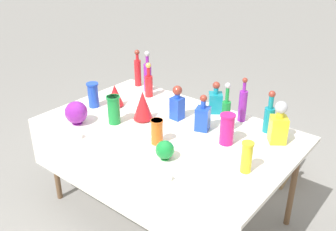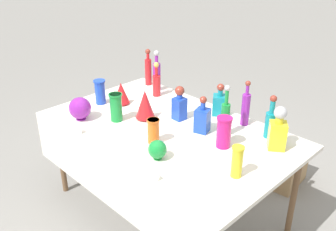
{
  "view_description": "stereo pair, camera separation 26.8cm",
  "coord_description": "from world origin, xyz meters",
  "px_view_note": "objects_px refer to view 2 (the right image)",
  "views": [
    {
      "loc": [
        1.52,
        -1.87,
        2.04
      ],
      "look_at": [
        0.0,
        0.0,
        0.86
      ],
      "focal_mm": 40.0,
      "sensor_mm": 36.0,
      "label": 1
    },
    {
      "loc": [
        1.72,
        -1.69,
        2.04
      ],
      "look_at": [
        0.0,
        0.0,
        0.86
      ],
      "focal_mm": 40.0,
      "sensor_mm": 36.0,
      "label": 2
    }
  ],
  "objects_px": {
    "slender_vase_1": "(116,106)",
    "square_decanter_1": "(278,130)",
    "square_decanter_3": "(202,118)",
    "tall_bottle_3": "(157,74)",
    "slender_vase_4": "(100,91)",
    "tall_bottle_4": "(246,107)",
    "tall_bottle_1": "(225,117)",
    "slender_vase_3": "(224,131)",
    "tall_bottle_5": "(157,83)",
    "round_bowl_1": "(80,108)",
    "square_decanter_0": "(220,103)",
    "slender_vase_2": "(153,130)",
    "round_bowl_0": "(157,149)",
    "cardboard_box_behind_left": "(277,164)",
    "fluted_vase_1": "(121,93)",
    "tall_bottle_2": "(148,69)",
    "slender_vase_0": "(237,161)",
    "tall_bottle_0": "(271,121)",
    "square_decanter_2": "(179,104)",
    "fluted_vase_0": "(145,104)"
  },
  "relations": [
    {
      "from": "tall_bottle_0",
      "to": "round_bowl_1",
      "type": "bearing_deg",
      "value": -146.03
    },
    {
      "from": "round_bowl_0",
      "to": "cardboard_box_behind_left",
      "type": "bearing_deg",
      "value": 84.21
    },
    {
      "from": "tall_bottle_5",
      "to": "square_decanter_1",
      "type": "xyz_separation_m",
      "value": [
        1.2,
        -0.04,
        0.01
      ]
    },
    {
      "from": "square_decanter_1",
      "to": "slender_vase_0",
      "type": "xyz_separation_m",
      "value": [
        0.01,
        -0.45,
        -0.03
      ]
    },
    {
      "from": "tall_bottle_2",
      "to": "tall_bottle_4",
      "type": "bearing_deg",
      "value": -1.99
    },
    {
      "from": "tall_bottle_5",
      "to": "slender_vase_2",
      "type": "bearing_deg",
      "value": -44.54
    },
    {
      "from": "square_decanter_1",
      "to": "tall_bottle_4",
      "type": "bearing_deg",
      "value": 158.68
    },
    {
      "from": "round_bowl_1",
      "to": "tall_bottle_3",
      "type": "bearing_deg",
      "value": 91.4
    },
    {
      "from": "slender_vase_2",
      "to": "square_decanter_1",
      "type": "bearing_deg",
      "value": 40.34
    },
    {
      "from": "tall_bottle_5",
      "to": "cardboard_box_behind_left",
      "type": "xyz_separation_m",
      "value": [
        0.88,
        0.66,
        -0.72
      ]
    },
    {
      "from": "slender_vase_1",
      "to": "square_decanter_1",
      "type": "bearing_deg",
      "value": 25.13
    },
    {
      "from": "slender_vase_3",
      "to": "tall_bottle_4",
      "type": "bearing_deg",
      "value": 103.44
    },
    {
      "from": "tall_bottle_1",
      "to": "slender_vase_1",
      "type": "relative_size",
      "value": 1.75
    },
    {
      "from": "tall_bottle_1",
      "to": "slender_vase_0",
      "type": "relative_size",
      "value": 1.91
    },
    {
      "from": "fluted_vase_0",
      "to": "cardboard_box_behind_left",
      "type": "relative_size",
      "value": 0.5
    },
    {
      "from": "square_decanter_0",
      "to": "square_decanter_1",
      "type": "height_order",
      "value": "square_decanter_1"
    },
    {
      "from": "tall_bottle_1",
      "to": "slender_vase_2",
      "type": "xyz_separation_m",
      "value": [
        -0.27,
        -0.42,
        -0.05
      ]
    },
    {
      "from": "slender_vase_3",
      "to": "round_bowl_0",
      "type": "height_order",
      "value": "slender_vase_3"
    },
    {
      "from": "square_decanter_2",
      "to": "fluted_vase_0",
      "type": "distance_m",
      "value": 0.26
    },
    {
      "from": "tall_bottle_3",
      "to": "square_decanter_3",
      "type": "bearing_deg",
      "value": -21.01
    },
    {
      "from": "slender_vase_1",
      "to": "cardboard_box_behind_left",
      "type": "xyz_separation_m",
      "value": [
        0.75,
        1.2,
        -0.71
      ]
    },
    {
      "from": "tall_bottle_4",
      "to": "slender_vase_3",
      "type": "relative_size",
      "value": 1.6
    },
    {
      "from": "fluted_vase_0",
      "to": "tall_bottle_1",
      "type": "bearing_deg",
      "value": 20.24
    },
    {
      "from": "tall_bottle_1",
      "to": "round_bowl_0",
      "type": "distance_m",
      "value": 0.56
    },
    {
      "from": "cardboard_box_behind_left",
      "to": "tall_bottle_2",
      "type": "bearing_deg",
      "value": -154.97
    },
    {
      "from": "tall_bottle_2",
      "to": "square_decanter_3",
      "type": "height_order",
      "value": "tall_bottle_2"
    },
    {
      "from": "slender_vase_4",
      "to": "tall_bottle_4",
      "type": "bearing_deg",
      "value": 26.67
    },
    {
      "from": "tall_bottle_3",
      "to": "slender_vase_4",
      "type": "xyz_separation_m",
      "value": [
        -0.12,
        -0.53,
        -0.04
      ]
    },
    {
      "from": "tall_bottle_5",
      "to": "tall_bottle_2",
      "type": "bearing_deg",
      "value": 152.77
    },
    {
      "from": "square_decanter_1",
      "to": "square_decanter_3",
      "type": "bearing_deg",
      "value": -160.54
    },
    {
      "from": "square_decanter_1",
      "to": "slender_vase_0",
      "type": "height_order",
      "value": "square_decanter_1"
    },
    {
      "from": "slender_vase_4",
      "to": "round_bowl_1",
      "type": "height_order",
      "value": "slender_vase_4"
    },
    {
      "from": "square_decanter_0",
      "to": "slender_vase_2",
      "type": "xyz_separation_m",
      "value": [
        -0.04,
        -0.66,
        -0.0
      ]
    },
    {
      "from": "cardboard_box_behind_left",
      "to": "tall_bottle_1",
      "type": "bearing_deg",
      "value": -92.09
    },
    {
      "from": "slender_vase_3",
      "to": "fluted_vase_1",
      "type": "distance_m",
      "value": 1.02
    },
    {
      "from": "tall_bottle_5",
      "to": "round_bowl_1",
      "type": "bearing_deg",
      "value": -95.58
    },
    {
      "from": "tall_bottle_3",
      "to": "fluted_vase_0",
      "type": "bearing_deg",
      "value": -51.85
    },
    {
      "from": "slender_vase_2",
      "to": "fluted_vase_1",
      "type": "relative_size",
      "value": 0.94
    },
    {
      "from": "slender_vase_4",
      "to": "tall_bottle_0",
      "type": "bearing_deg",
      "value": 21.09
    },
    {
      "from": "square_decanter_1",
      "to": "slender_vase_2",
      "type": "distance_m",
      "value": 0.81
    },
    {
      "from": "slender_vase_3",
      "to": "round_bowl_0",
      "type": "xyz_separation_m",
      "value": [
        -0.2,
        -0.41,
        -0.05
      ]
    },
    {
      "from": "slender_vase_3",
      "to": "round_bowl_0",
      "type": "distance_m",
      "value": 0.46
    },
    {
      "from": "tall_bottle_4",
      "to": "slender_vase_2",
      "type": "xyz_separation_m",
      "value": [
        -0.28,
        -0.66,
        -0.05
      ]
    },
    {
      "from": "tall_bottle_2",
      "to": "square_decanter_0",
      "type": "bearing_deg",
      "value": -2.31
    },
    {
      "from": "tall_bottle_1",
      "to": "slender_vase_3",
      "type": "relative_size",
      "value": 1.76
    },
    {
      "from": "square_decanter_1",
      "to": "slender_vase_2",
      "type": "relative_size",
      "value": 1.72
    },
    {
      "from": "tall_bottle_3",
      "to": "slender_vase_1",
      "type": "relative_size",
      "value": 1.71
    },
    {
      "from": "tall_bottle_2",
      "to": "slender_vase_1",
      "type": "distance_m",
      "value": 0.77
    },
    {
      "from": "tall_bottle_0",
      "to": "square_decanter_2",
      "type": "distance_m",
      "value": 0.67
    },
    {
      "from": "tall_bottle_1",
      "to": "slender_vase_0",
      "type": "height_order",
      "value": "tall_bottle_1"
    }
  ]
}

